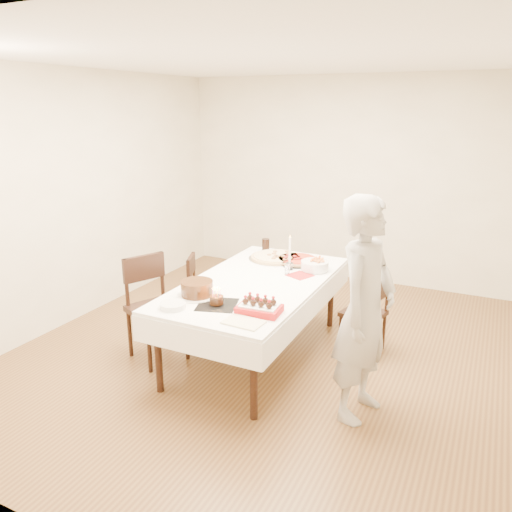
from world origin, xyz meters
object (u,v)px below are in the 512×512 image
at_px(cola_glass, 266,246).
at_px(layer_cake, 197,289).
at_px(strawberry_box, 259,308).
at_px(taper_candle, 290,252).
at_px(chair_left_savory, 208,291).
at_px(pizza_white, 276,257).
at_px(birthday_cake, 216,296).
at_px(pasta_bowl, 315,265).
at_px(chair_right_savory, 363,313).
at_px(chair_left_dessert, 157,310).
at_px(pizza_pepperoni, 297,260).
at_px(dining_table, 256,318).
at_px(person, 365,310).

height_order(cola_glass, layer_cake, cola_glass).
xyz_separation_m(cola_glass, strawberry_box, (0.66, -1.55, -0.04)).
bearing_deg(taper_candle, chair_left_savory, -173.88).
xyz_separation_m(pizza_white, birthday_cake, (0.08, -1.37, 0.06)).
bearing_deg(pasta_bowl, layer_cake, -121.20).
relative_size(taper_candle, strawberry_box, 1.04).
distance_m(chair_right_savory, chair_left_dessert, 1.97).
bearing_deg(chair_left_savory, pizza_pepperoni, 179.28).
xyz_separation_m(dining_table, taper_candle, (0.15, 0.46, 0.55)).
relative_size(pizza_white, layer_cake, 1.65).
relative_size(person, pasta_bowl, 6.33).
bearing_deg(taper_candle, chair_right_savory, 6.26).
xyz_separation_m(taper_candle, strawberry_box, (0.20, -1.11, -0.13)).
relative_size(pizza_white, birthday_cake, 4.44).
bearing_deg(birthday_cake, cola_glass, 100.29).
distance_m(pizza_pepperoni, birthday_cake, 1.39).
xyz_separation_m(pasta_bowl, layer_cake, (-0.67, -1.10, 0.02)).
bearing_deg(person, dining_table, 76.61).
bearing_deg(birthday_cake, chair_left_savory, 125.24).
height_order(pizza_pepperoni, birthday_cake, birthday_cake).
relative_size(cola_glass, layer_cake, 0.44).
bearing_deg(chair_right_savory, taper_candle, -159.29).
bearing_deg(chair_left_savory, pasta_bowl, 165.98).
distance_m(person, layer_cake, 1.43).
relative_size(cola_glass, strawberry_box, 0.46).
xyz_separation_m(person, pizza_white, (-1.25, 1.21, -0.09)).
bearing_deg(dining_table, strawberry_box, -61.96).
bearing_deg(layer_cake, chair_left_dessert, 168.86).
bearing_deg(birthday_cake, layer_cake, 159.15).
bearing_deg(birthday_cake, pizza_pepperoni, 83.32).
distance_m(pizza_pepperoni, strawberry_box, 1.39).
distance_m(person, pizza_white, 1.74).
distance_m(cola_glass, strawberry_box, 1.68).
distance_m(chair_right_savory, layer_cake, 1.67).
relative_size(chair_left_dessert, strawberry_box, 2.89).
relative_size(pizza_pepperoni, strawberry_box, 1.39).
relative_size(birthday_cake, strawberry_box, 0.38).
height_order(chair_left_dessert, birthday_cake, chair_left_dessert).
bearing_deg(chair_right_savory, pizza_pepperoni, -178.65).
bearing_deg(strawberry_box, pizza_pepperoni, 99.18).
relative_size(dining_table, pizza_white, 3.70).
bearing_deg(chair_left_savory, pizza_white, -174.10).
height_order(dining_table, strawberry_box, strawberry_box).
distance_m(layer_cake, birthday_cake, 0.26).
bearing_deg(person, taper_candle, 56.19).
bearing_deg(birthday_cake, strawberry_box, 1.28).
distance_m(dining_table, taper_candle, 0.73).
bearing_deg(taper_candle, strawberry_box, -79.81).
height_order(taper_candle, strawberry_box, taper_candle).
height_order(chair_left_savory, pizza_white, chair_left_savory).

